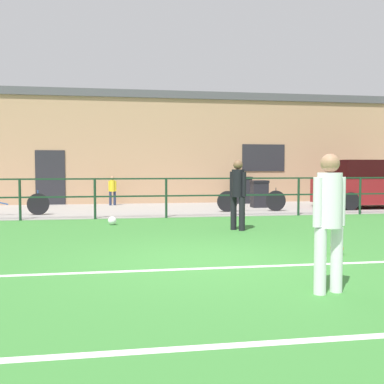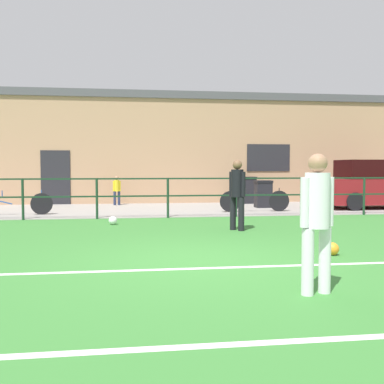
% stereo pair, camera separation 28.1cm
% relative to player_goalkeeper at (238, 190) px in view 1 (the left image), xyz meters
% --- Properties ---
extents(ground, '(60.00, 44.00, 0.04)m').
position_rel_player_goalkeeper_xyz_m(ground, '(-1.37, -3.24, -0.94)').
color(ground, '#387A33').
extents(field_line_touchline, '(36.00, 0.11, 0.00)m').
position_rel_player_goalkeeper_xyz_m(field_line_touchline, '(-1.37, -3.73, -0.92)').
color(field_line_touchline, white).
rests_on(field_line_touchline, ground).
extents(field_line_hash, '(36.00, 0.11, 0.00)m').
position_rel_player_goalkeeper_xyz_m(field_line_hash, '(-1.37, -6.49, -0.92)').
color(field_line_hash, white).
rests_on(field_line_hash, ground).
extents(pavement_strip, '(48.00, 5.00, 0.02)m').
position_rel_player_goalkeeper_xyz_m(pavement_strip, '(-1.37, 5.26, -0.91)').
color(pavement_strip, gray).
rests_on(pavement_strip, ground).
extents(perimeter_fence, '(36.07, 0.07, 1.15)m').
position_rel_player_goalkeeper_xyz_m(perimeter_fence, '(-1.37, 2.76, -0.17)').
color(perimeter_fence, '#193823').
rests_on(perimeter_fence, ground).
extents(clubhouse_facade, '(28.00, 2.56, 4.47)m').
position_rel_player_goalkeeper_xyz_m(clubhouse_facade, '(-1.37, 8.96, 1.32)').
color(clubhouse_facade, tan).
rests_on(clubhouse_facade, ground).
extents(player_goalkeeper, '(0.31, 0.37, 1.62)m').
position_rel_player_goalkeeper_xyz_m(player_goalkeeper, '(0.00, 0.00, 0.00)').
color(player_goalkeeper, black).
rests_on(player_goalkeeper, ground).
extents(player_striker, '(0.43, 0.28, 1.61)m').
position_rel_player_goalkeeper_xyz_m(player_striker, '(-0.32, -5.18, -0.01)').
color(player_striker, white).
rests_on(player_striker, ground).
extents(soccer_ball_match, '(0.21, 0.21, 0.21)m').
position_rel_player_goalkeeper_xyz_m(soccer_ball_match, '(0.88, -3.07, -0.81)').
color(soccer_ball_match, orange).
rests_on(soccer_ball_match, ground).
extents(soccer_ball_spare, '(0.21, 0.21, 0.21)m').
position_rel_player_goalkeeper_xyz_m(soccer_ball_spare, '(-2.88, 1.42, -0.81)').
color(soccer_ball_spare, white).
rests_on(soccer_ball_spare, ground).
extents(spectator_child, '(0.30, 0.19, 1.10)m').
position_rel_player_goalkeeper_xyz_m(spectator_child, '(-2.95, 7.08, -0.28)').
color(spectator_child, '#232D4C').
rests_on(spectator_child, pavement_strip).
extents(parked_car_red, '(4.20, 1.81, 1.69)m').
position_rel_player_goalkeeper_xyz_m(parked_car_red, '(6.28, 4.68, -0.11)').
color(parked_car_red, maroon).
rests_on(parked_car_red, pavement_strip).
extents(bicycle_parked_0, '(2.33, 0.04, 0.75)m').
position_rel_player_goalkeeper_xyz_m(bicycle_parked_0, '(-5.95, 3.96, -0.56)').
color(bicycle_parked_0, black).
rests_on(bicycle_parked_0, pavement_strip).
extents(bicycle_parked_1, '(2.30, 0.04, 0.76)m').
position_rel_player_goalkeeper_xyz_m(bicycle_parked_1, '(1.53, 3.96, -0.55)').
color(bicycle_parked_1, black).
rests_on(bicycle_parked_1, pavement_strip).
extents(trash_bin_0, '(0.59, 0.50, 0.96)m').
position_rel_player_goalkeeper_xyz_m(trash_bin_0, '(2.24, 5.38, -0.41)').
color(trash_bin_0, black).
rests_on(trash_bin_0, pavement_strip).
extents(trash_bin_1, '(0.66, 0.56, 1.05)m').
position_rel_player_goalkeeper_xyz_m(trash_bin_1, '(2.15, 7.23, -0.37)').
color(trash_bin_1, black).
rests_on(trash_bin_1, pavement_strip).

